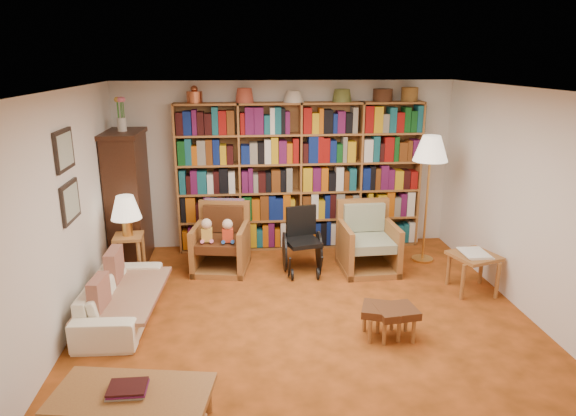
{
  "coord_description": "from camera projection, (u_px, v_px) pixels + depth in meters",
  "views": [
    {
      "loc": [
        -0.69,
        -5.09,
        2.8
      ],
      "look_at": [
        -0.15,
        0.6,
        1.13
      ],
      "focal_mm": 32.0,
      "sensor_mm": 36.0,
      "label": 1
    }
  ],
  "objects": [
    {
      "name": "cushion_left",
      "position": [
        115.0,
        268.0,
        5.98
      ],
      "size": [
        0.14,
        0.41,
        0.41
      ],
      "primitive_type": "cube",
      "rotation": [
        0.0,
        0.0,
        -0.02
      ],
      "color": "maroon",
      "rests_on": "sofa"
    },
    {
      "name": "table_lamp",
      "position": [
        126.0,
        209.0,
        6.51
      ],
      "size": [
        0.39,
        0.39,
        0.53
      ],
      "color": "gold",
      "rests_on": "side_table_lamp"
    },
    {
      "name": "wall_front",
      "position": [
        363.0,
        336.0,
        2.97
      ],
      "size": [
        5.0,
        0.0,
        5.0
      ],
      "primitive_type": "plane",
      "rotation": [
        -1.57,
        0.0,
        0.0
      ],
      "color": "silver",
      "rests_on": "floor"
    },
    {
      "name": "wall_back",
      "position": [
        286.0,
        165.0,
        7.75
      ],
      "size": [
        5.0,
        0.0,
        5.0
      ],
      "primitive_type": "plane",
      "rotation": [
        1.57,
        0.0,
        0.0
      ],
      "color": "silver",
      "rests_on": "floor"
    },
    {
      "name": "floor_lamp",
      "position": [
        431.0,
        154.0,
        6.98
      ],
      "size": [
        0.48,
        0.48,
        1.8
      ],
      "color": "gold",
      "rests_on": "floor"
    },
    {
      "name": "sofa",
      "position": [
        121.0,
        298.0,
        5.72
      ],
      "size": [
        1.65,
        0.7,
        0.48
      ],
      "primitive_type": "imported",
      "rotation": [
        0.0,
        0.0,
        1.53
      ],
      "color": "white",
      "rests_on": "floor"
    },
    {
      "name": "side_table_papers",
      "position": [
        474.0,
        260.0,
        6.31
      ],
      "size": [
        0.64,
        0.64,
        0.52
      ],
      "color": "olive",
      "rests_on": "floor"
    },
    {
      "name": "wall_right",
      "position": [
        534.0,
        206.0,
        5.59
      ],
      "size": [
        0.0,
        5.0,
        5.0
      ],
      "primitive_type": "plane",
      "rotation": [
        1.57,
        0.0,
        -1.57
      ],
      "color": "silver",
      "rests_on": "floor"
    },
    {
      "name": "armchair_sage",
      "position": [
        367.0,
        243.0,
        7.07
      ],
      "size": [
        0.77,
        0.79,
        0.92
      ],
      "color": "olive",
      "rests_on": "floor"
    },
    {
      "name": "framed_pictures",
      "position": [
        67.0,
        176.0,
        5.32
      ],
      "size": [
        0.03,
        0.52,
        0.97
      ],
      "color": "black",
      "rests_on": "wall_left"
    },
    {
      "name": "cushion_right",
      "position": [
        99.0,
        294.0,
        5.31
      ],
      "size": [
        0.15,
        0.38,
        0.37
      ],
      "primitive_type": "cube",
      "rotation": [
        0.0,
        0.0,
        -0.09
      ],
      "color": "maroon",
      "rests_on": "sofa"
    },
    {
      "name": "sofa_throw",
      "position": [
        125.0,
        292.0,
        5.71
      ],
      "size": [
        0.86,
        1.48,
        0.04
      ],
      "primitive_type": "cube",
      "rotation": [
        0.0,
        0.0,
        -0.06
      ],
      "color": "#C7BB91",
      "rests_on": "sofa"
    },
    {
      "name": "footstool_a",
      "position": [
        382.0,
        312.0,
        5.3
      ],
      "size": [
        0.49,
        0.45,
        0.34
      ],
      "color": "#4E2314",
      "rests_on": "floor"
    },
    {
      "name": "floor",
      "position": [
        306.0,
        320.0,
        5.71
      ],
      "size": [
        5.0,
        5.0,
        0.0
      ],
      "primitive_type": "plane",
      "color": "#BC541C",
      "rests_on": "ground"
    },
    {
      "name": "coffee_table",
      "position": [
        132.0,
        397.0,
        3.85
      ],
      "size": [
        1.26,
        0.78,
        0.46
      ],
      "color": "olive",
      "rests_on": "floor"
    },
    {
      "name": "footstool_b",
      "position": [
        396.0,
        314.0,
        5.27
      ],
      "size": [
        0.44,
        0.39,
        0.34
      ],
      "color": "#4E2314",
      "rests_on": "floor"
    },
    {
      "name": "side_table_lamp",
      "position": [
        129.0,
        248.0,
        6.66
      ],
      "size": [
        0.39,
        0.39,
        0.61
      ],
      "color": "olive",
      "rests_on": "floor"
    },
    {
      "name": "wall_left",
      "position": [
        60.0,
        219.0,
        5.14
      ],
      "size": [
        0.0,
        5.0,
        5.0
      ],
      "primitive_type": "plane",
      "rotation": [
        1.57,
        0.0,
        1.57
      ],
      "color": "silver",
      "rests_on": "floor"
    },
    {
      "name": "wheelchair",
      "position": [
        302.0,
        242.0,
        6.98
      ],
      "size": [
        0.51,
        0.7,
        0.88
      ],
      "color": "black",
      "rests_on": "floor"
    },
    {
      "name": "armchair_leather",
      "position": [
        221.0,
        242.0,
        7.07
      ],
      "size": [
        0.84,
        0.87,
        0.91
      ],
      "color": "olive",
      "rests_on": "floor"
    },
    {
      "name": "curio_cabinet",
      "position": [
        128.0,
        196.0,
        7.15
      ],
      "size": [
        0.5,
        0.95,
        2.4
      ],
      "color": "#33190D",
      "rests_on": "floor"
    },
    {
      "name": "bookshelf",
      "position": [
        300.0,
        172.0,
        7.63
      ],
      "size": [
        3.6,
        0.3,
        2.42
      ],
      "color": "olive",
      "rests_on": "floor"
    },
    {
      "name": "ceiling",
      "position": [
        309.0,
        90.0,
        5.01
      ],
      "size": [
        5.0,
        5.0,
        0.0
      ],
      "primitive_type": "plane",
      "rotation": [
        3.14,
        0.0,
        0.0
      ],
      "color": "silver",
      "rests_on": "wall_back"
    }
  ]
}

